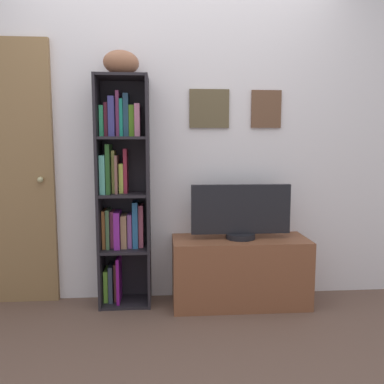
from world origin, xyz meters
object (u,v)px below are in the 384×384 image
Objects in this scene: football at (121,63)px; door at (2,174)px; television at (241,212)px; bookshelf at (121,192)px; tv_stand at (240,271)px.

football is 0.13× the size of door.
door is (-1.79, 0.18, 0.28)m from television.
tv_stand is at bearing -6.58° from bookshelf.
football is (0.02, -0.03, 0.94)m from bookshelf.
door reaches higher than bookshelf.
television reaches higher than tv_stand.
door is at bearing 174.18° from television.
tv_stand is (0.89, -0.10, -0.60)m from bookshelf.
tv_stand is at bearing -90.00° from television.
bookshelf is 0.86× the size of door.
bookshelf is 0.91m from door.
football reaches higher than tv_stand.
bookshelf is at bearing 173.42° from tv_stand.
football is at bearing -7.09° from door.
football is 1.77m from tv_stand.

